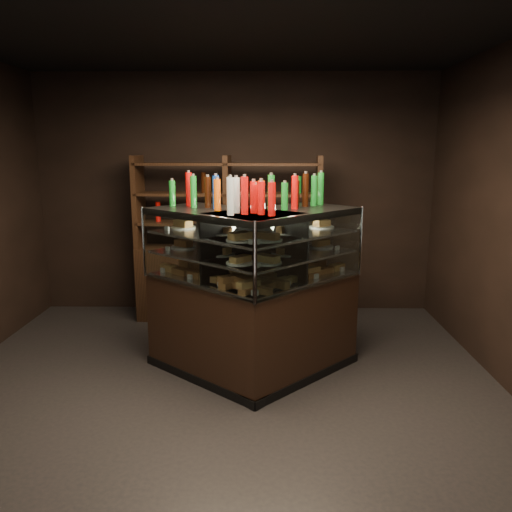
{
  "coord_description": "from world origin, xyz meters",
  "views": [
    {
      "loc": [
        0.37,
        -3.87,
        2.07
      ],
      "look_at": [
        0.3,
        0.31,
        1.17
      ],
      "focal_mm": 35.0,
      "sensor_mm": 36.0,
      "label": 1
    }
  ],
  "objects": [
    {
      "name": "back_shelving",
      "position": [
        -0.07,
        2.05,
        0.61
      ],
      "size": [
        2.24,
        0.54,
        2.0
      ],
      "rotation": [
        0.0,
        0.0,
        -0.06
      ],
      "color": "black",
      "rests_on": "ground"
    },
    {
      "name": "ground",
      "position": [
        0.0,
        0.0,
        0.0
      ],
      "size": [
        5.0,
        5.0,
        0.0
      ],
      "primitive_type": "plane",
      "color": "black",
      "rests_on": "ground"
    },
    {
      "name": "room_shell",
      "position": [
        0.0,
        0.0,
        1.94
      ],
      "size": [
        5.02,
        5.02,
        3.01
      ],
      "color": "black",
      "rests_on": "ground"
    },
    {
      "name": "bottles_top",
      "position": [
        0.27,
        0.53,
        1.68
      ],
      "size": [
        1.47,
        0.88,
        0.3
      ],
      "color": "silver",
      "rests_on": "display_case"
    },
    {
      "name": "potted_conifer",
      "position": [
        0.59,
        1.42,
        0.46
      ],
      "size": [
        0.38,
        0.38,
        0.81
      ],
      "rotation": [
        0.0,
        0.0,
        0.1
      ],
      "color": "black",
      "rests_on": "ground"
    },
    {
      "name": "display_case",
      "position": [
        0.27,
        0.53,
        0.52
      ],
      "size": [
        2.09,
        1.51,
        1.55
      ],
      "rotation": [
        0.0,
        0.0,
        0.04
      ],
      "color": "black",
      "rests_on": "ground"
    },
    {
      "name": "food_display",
      "position": [
        0.27,
        0.52,
        1.14
      ],
      "size": [
        1.65,
        1.02,
        0.47
      ],
      "color": "#AF723E",
      "rests_on": "display_case"
    }
  ]
}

